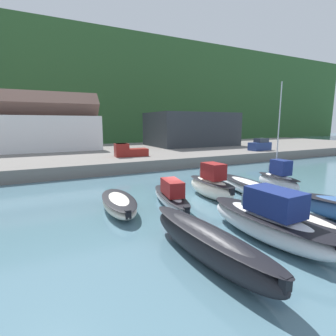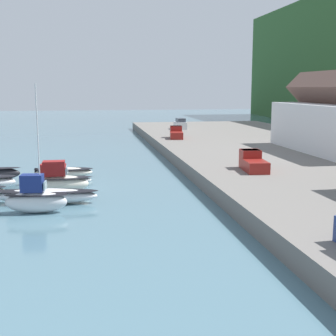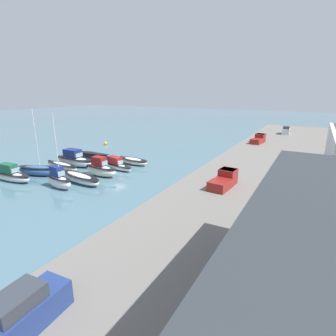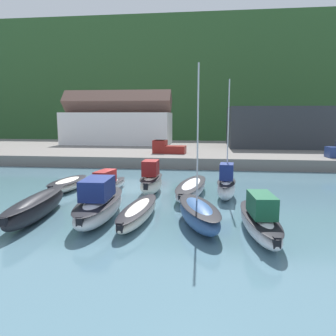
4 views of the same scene
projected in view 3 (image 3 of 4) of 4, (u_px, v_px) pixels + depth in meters
The scene contains 17 objects.
ground_plane at pixel (116, 172), 41.85m from camera, with size 320.00×320.00×0.00m, color slate.
quay_promenade at pixel (315, 203), 28.57m from camera, with size 130.53×30.62×1.47m.
moored_boat_0 at pixel (133, 161), 46.36m from camera, with size 2.76×6.44×1.07m.
moored_boat_1 at pixel (116, 165), 43.30m from camera, with size 2.76×7.26×2.08m.
moored_boat_2 at pixel (101, 169), 39.64m from camera, with size 1.80×5.68×3.00m.
moored_boat_3 at pixel (79, 178), 37.03m from camera, with size 3.30×8.86×1.25m.
moored_boat_4 at pixel (59, 180), 34.67m from camera, with size 1.99×4.95×9.84m.
moored_boat_5 at pixel (91, 156), 48.95m from camera, with size 2.09×8.69×1.66m.
moored_boat_6 at pixel (74, 160), 45.19m from camera, with size 2.58×8.19×2.89m.
moored_boat_7 at pixel (62, 166), 43.15m from camera, with size 2.23×7.60×1.13m.
moored_boat_8 at pixel (38, 170), 40.00m from camera, with size 3.79×6.86×10.05m.
moored_boat_9 at pixel (11, 175), 37.48m from camera, with size 2.36×7.56×2.53m.
parked_car_0 at pixel (286, 131), 69.82m from camera, with size 4.28×1.99×2.16m.
parked_car_1 at pixel (24, 311), 12.37m from camera, with size 4.31×2.09×2.16m.
pickup_truck_0 at pixel (259, 139), 57.88m from camera, with size 4.95×2.60×1.90m.
pickup_truck_1 at pixel (225, 180), 31.23m from camera, with size 4.88×2.38×1.90m.
mooring_buoy_1 at pixel (106, 143), 63.29m from camera, with size 0.78×0.78×0.78m.
Camera 3 is at (30.83, 26.79, 12.37)m, focal length 28.00 mm.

